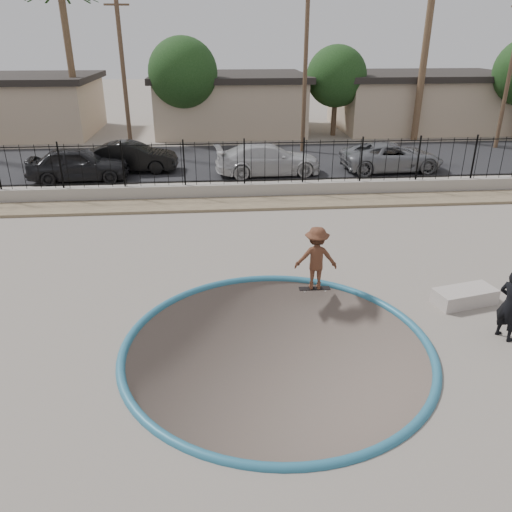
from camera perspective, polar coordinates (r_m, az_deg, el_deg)
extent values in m
cube|color=slate|center=(23.58, -1.55, 5.44)|extent=(120.00, 120.00, 2.20)
torus|color=#286884|center=(11.38, 2.43, -10.38)|extent=(7.04, 7.04, 0.20)
cube|color=#928060|center=(20.56, -1.11, 6.00)|extent=(42.00, 1.60, 0.11)
cube|color=#9E968B|center=(21.53, -1.32, 7.52)|extent=(42.00, 0.45, 0.60)
cube|color=black|center=(21.42, -1.33, 8.60)|extent=(40.00, 0.04, 0.03)
cube|color=black|center=(21.05, -1.37, 12.75)|extent=(40.00, 0.04, 0.04)
cube|color=black|center=(28.08, -2.21, 10.86)|extent=(90.00, 8.00, 0.04)
cube|color=tan|center=(39.56, -26.11, 14.96)|extent=(11.00, 8.00, 3.50)
cube|color=black|center=(39.37, -26.65, 17.73)|extent=(11.60, 8.60, 0.40)
cube|color=tan|center=(37.12, -3.02, 16.81)|extent=(10.00, 8.00, 3.50)
cube|color=black|center=(36.92, -3.09, 19.81)|extent=(10.60, 8.60, 0.40)
cube|color=tan|center=(40.12, 18.27, 16.24)|extent=(12.00, 8.00, 3.50)
cube|color=black|center=(39.94, 18.65, 19.00)|extent=(12.60, 8.60, 0.40)
cylinder|color=brown|center=(35.45, -20.37, 19.58)|extent=(0.44, 0.44, 9.00)
cylinder|color=brown|center=(34.95, 18.66, 20.58)|extent=(0.44, 0.44, 10.00)
cylinder|color=#473323|center=(29.74, -14.92, 19.61)|extent=(0.24, 0.24, 9.00)
cube|color=#473323|center=(29.71, -15.66, 25.94)|extent=(1.30, 0.10, 0.10)
cylinder|color=#473323|center=(29.82, 5.66, 20.74)|extent=(0.24, 0.24, 9.50)
cylinder|color=#473323|center=(34.07, 27.06, 18.39)|extent=(0.24, 0.24, 9.00)
cylinder|color=#473323|center=(33.71, -8.07, 15.44)|extent=(0.34, 0.34, 3.00)
sphere|color=#143311|center=(33.42, -8.36, 20.02)|extent=(4.32, 4.32, 4.32)
cylinder|color=#473323|center=(35.65, 8.91, 15.65)|extent=(0.34, 0.34, 2.75)
sphere|color=#143311|center=(35.38, 9.17, 19.62)|extent=(3.96, 3.96, 3.96)
imported|color=brown|center=(13.40, 6.87, -0.63)|extent=(1.19, 0.77, 1.75)
cube|color=black|center=(13.76, 6.70, -3.70)|extent=(0.85, 0.23, 0.02)
cylinder|color=silver|center=(13.66, 5.57, -4.04)|extent=(0.06, 0.03, 0.06)
cylinder|color=silver|center=(13.79, 5.46, -3.72)|extent=(0.06, 0.03, 0.06)
cylinder|color=silver|center=(13.76, 7.93, -3.94)|extent=(0.06, 0.03, 0.06)
cylinder|color=silver|center=(13.89, 7.81, -3.63)|extent=(0.06, 0.03, 0.06)
imported|color=black|center=(12.64, 27.07, -4.99)|extent=(0.63, 0.74, 1.72)
cube|color=#AEA39A|center=(14.07, 22.73, -4.27)|extent=(1.72, 1.04, 0.40)
imported|color=black|center=(25.25, -19.60, 9.87)|extent=(4.70, 2.06, 1.58)
imported|color=black|center=(26.25, -14.00, 10.93)|extent=(4.53, 1.76, 1.47)
imported|color=#BABABC|center=(24.94, 1.39, 10.99)|extent=(5.36, 2.56, 1.51)
imported|color=gray|center=(26.58, 15.26, 10.90)|extent=(5.24, 2.66, 1.42)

